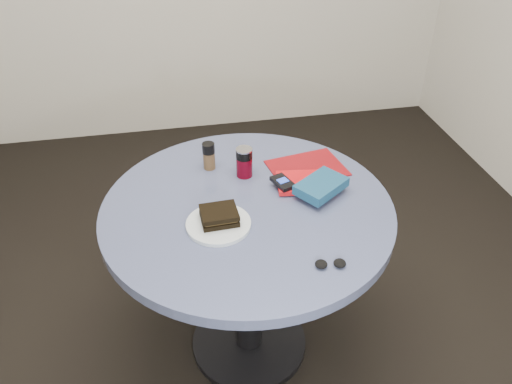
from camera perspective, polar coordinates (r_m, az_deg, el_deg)
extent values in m
plane|color=black|center=(2.24, -0.79, -16.92)|extent=(4.00, 4.00, 0.00)
cylinder|color=black|center=(2.23, -0.79, -16.69)|extent=(0.48, 0.48, 0.03)
cylinder|color=black|center=(1.96, -0.88, -10.36)|extent=(0.11, 0.11, 0.68)
cylinder|color=#434C6E|center=(1.72, -0.98, -2.01)|extent=(1.00, 1.00, 0.04)
cylinder|color=silver|center=(1.62, -4.31, -3.68)|extent=(0.27, 0.27, 0.01)
cube|color=black|center=(1.61, -4.21, -3.05)|extent=(0.12, 0.10, 0.02)
cube|color=#372914|center=(1.61, -4.22, -2.70)|extent=(0.11, 0.09, 0.01)
cube|color=black|center=(1.60, -4.24, -2.35)|extent=(0.12, 0.10, 0.02)
cylinder|color=#570413|center=(1.83, -1.34, 2.93)|extent=(0.07, 0.07, 0.08)
cylinder|color=black|center=(1.80, -1.37, 4.37)|extent=(0.07, 0.07, 0.03)
cylinder|color=silver|center=(1.79, -1.37, 4.87)|extent=(0.07, 0.07, 0.01)
cylinder|color=#503A22|center=(1.88, -5.37, 3.63)|extent=(0.05, 0.05, 0.07)
cylinder|color=black|center=(1.85, -5.46, 5.02)|extent=(0.06, 0.06, 0.04)
cube|color=maroon|center=(1.90, 5.84, 2.75)|extent=(0.30, 0.25, 0.00)
cube|color=red|center=(1.80, 5.73, 1.12)|extent=(0.22, 0.16, 0.02)
cube|color=navy|center=(1.74, 7.45, 0.70)|extent=(0.21, 0.20, 0.03)
cube|color=black|center=(1.76, 3.07, 1.10)|extent=(0.08, 0.11, 0.01)
cube|color=#2541B9|center=(1.76, 3.08, 1.33)|extent=(0.04, 0.04, 0.00)
ellipsoid|color=black|center=(1.48, 7.46, -8.18)|extent=(0.04, 0.04, 0.02)
ellipsoid|color=black|center=(1.49, 9.55, -8.04)|extent=(0.04, 0.04, 0.02)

